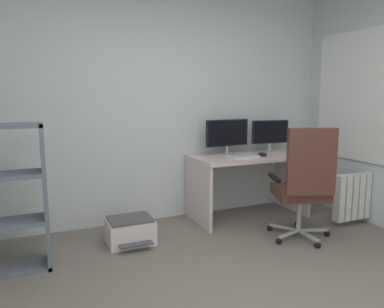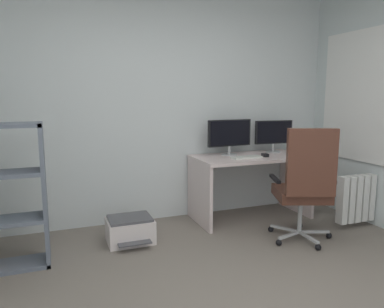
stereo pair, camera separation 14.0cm
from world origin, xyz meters
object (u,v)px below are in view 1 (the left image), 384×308
object	(u,v)px
desk	(248,172)
printer	(130,231)
radiator	(362,195)
office_chair	(304,182)
monitor_main	(227,134)
monitor_secondary	(270,133)
keyboard	(244,157)
computer_mouse	(263,155)

from	to	relation	value
desk	printer	distance (m)	1.54
printer	radiator	world-z (taller)	radiator
office_chair	radiator	xyz separation A→B (m)	(0.96, 0.16, -0.28)
office_chair	monitor_main	bearing A→B (deg)	107.32
desk	monitor_secondary	bearing A→B (deg)	18.71
desk	printer	xyz separation A→B (m)	(-1.46, -0.23, -0.41)
desk	keyboard	xyz separation A→B (m)	(-0.14, -0.13, 0.21)
keyboard	radiator	bearing A→B (deg)	-29.14
office_chair	keyboard	bearing A→B (deg)	107.17
computer_mouse	office_chair	xyz separation A→B (m)	(-0.03, -0.75, -0.16)
monitor_secondary	keyboard	distance (m)	0.61
desk	monitor_secondary	xyz separation A→B (m)	(0.38, 0.13, 0.43)
radiator	printer	bearing A→B (deg)	169.70
monitor_secondary	radiator	bearing A→B (deg)	-50.69
keyboard	computer_mouse	world-z (taller)	computer_mouse
monitor_main	radiator	distance (m)	1.64
monitor_main	office_chair	distance (m)	1.10
office_chair	printer	world-z (taller)	office_chair
keyboard	computer_mouse	xyz separation A→B (m)	(0.25, 0.02, 0.01)
office_chair	radiator	world-z (taller)	office_chair
desk	radiator	size ratio (longest dim) A/B	1.80
monitor_main	printer	world-z (taller)	monitor_main
keyboard	monitor_secondary	bearing A→B (deg)	22.67
keyboard	printer	size ratio (longest dim) A/B	0.78
office_chair	printer	distance (m)	1.74
monitor_secondary	radiator	xyz separation A→B (m)	(0.67, -0.82, -0.64)
computer_mouse	office_chair	size ratio (longest dim) A/B	0.09
desk	computer_mouse	world-z (taller)	computer_mouse
monitor_secondary	printer	bearing A→B (deg)	-168.87
monitor_main	keyboard	xyz separation A→B (m)	(0.08, -0.25, -0.23)
monitor_main	monitor_secondary	size ratio (longest dim) A/B	1.16
printer	radiator	size ratio (longest dim) A/B	0.60
printer	computer_mouse	bearing A→B (deg)	4.62
computer_mouse	radiator	xyz separation A→B (m)	(0.93, -0.58, -0.43)
desk	computer_mouse	distance (m)	0.27
monitor_secondary	radiator	world-z (taller)	monitor_secondary
monitor_main	computer_mouse	size ratio (longest dim) A/B	5.52
office_chair	computer_mouse	bearing A→B (deg)	87.94
desk	printer	world-z (taller)	desk
keyboard	office_chair	distance (m)	0.78
monitor_secondary	printer	xyz separation A→B (m)	(-1.84, -0.36, -0.84)
printer	monitor_secondary	bearing A→B (deg)	11.13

